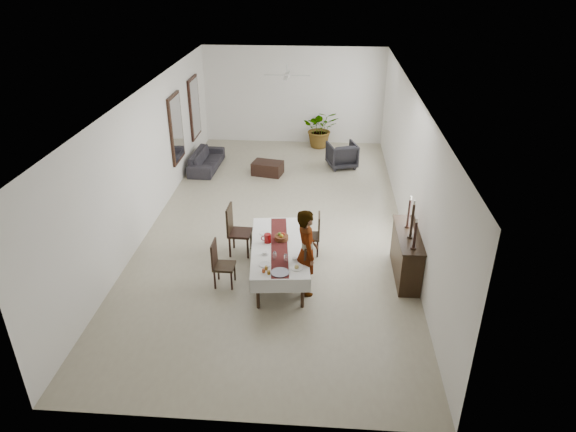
% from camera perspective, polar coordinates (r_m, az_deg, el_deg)
% --- Properties ---
extents(floor, '(6.00, 12.00, 0.00)m').
position_cam_1_polar(floor, '(12.51, -1.15, -0.68)').
color(floor, '#B3AB8E').
rests_on(floor, ground).
extents(ceiling, '(6.00, 12.00, 0.02)m').
position_cam_1_polar(ceiling, '(11.37, -1.30, 13.72)').
color(ceiling, white).
rests_on(ceiling, wall_back).
extents(wall_back, '(6.00, 0.02, 3.20)m').
position_cam_1_polar(wall_back, '(17.56, 0.64, 13.22)').
color(wall_back, white).
rests_on(wall_back, floor).
extents(wall_front, '(6.00, 0.02, 3.20)m').
position_cam_1_polar(wall_front, '(6.66, -6.12, -12.74)').
color(wall_front, white).
rests_on(wall_front, floor).
extents(wall_left, '(0.02, 12.00, 3.20)m').
position_cam_1_polar(wall_left, '(12.48, -15.16, 6.33)').
color(wall_left, white).
rests_on(wall_left, floor).
extents(wall_right, '(0.02, 12.00, 3.20)m').
position_cam_1_polar(wall_right, '(11.96, 13.32, 5.63)').
color(wall_right, white).
rests_on(wall_right, floor).
extents(dining_table_top, '(1.15, 2.30, 0.05)m').
position_cam_1_polar(dining_table_top, '(10.16, -0.97, -3.47)').
color(dining_table_top, black).
rests_on(dining_table_top, table_leg_fl).
extents(table_leg_fl, '(0.07, 0.07, 0.65)m').
position_cam_1_polar(table_leg_fl, '(9.47, -3.36, -8.57)').
color(table_leg_fl, black).
rests_on(table_leg_fl, floor).
extents(table_leg_fr, '(0.07, 0.07, 0.65)m').
position_cam_1_polar(table_leg_fr, '(9.48, 1.62, -8.50)').
color(table_leg_fr, black).
rests_on(table_leg_fr, floor).
extents(table_leg_bl, '(0.07, 0.07, 0.65)m').
position_cam_1_polar(table_leg_bl, '(11.25, -3.10, -2.27)').
color(table_leg_bl, black).
rests_on(table_leg_bl, floor).
extents(table_leg_br, '(0.07, 0.07, 0.65)m').
position_cam_1_polar(table_leg_br, '(11.25, 1.05, -2.21)').
color(table_leg_br, black).
rests_on(table_leg_br, floor).
extents(tablecloth_top, '(1.33, 2.49, 0.01)m').
position_cam_1_polar(tablecloth_top, '(10.14, -0.97, -3.33)').
color(tablecloth_top, white).
rests_on(tablecloth_top, dining_table_top).
extents(tablecloth_drape_left, '(0.25, 2.38, 0.28)m').
position_cam_1_polar(tablecloth_drape_left, '(10.22, -4.01, -4.02)').
color(tablecloth_drape_left, silver).
rests_on(tablecloth_drape_left, dining_table_top).
extents(tablecloth_drape_right, '(0.25, 2.38, 0.28)m').
position_cam_1_polar(tablecloth_drape_right, '(10.23, 2.07, -3.94)').
color(tablecloth_drape_right, white).
rests_on(tablecloth_drape_right, dining_table_top).
extents(tablecloth_drape_near, '(1.09, 0.12, 0.28)m').
position_cam_1_polar(tablecloth_drape_near, '(9.22, -0.87, -7.82)').
color(tablecloth_drape_near, silver).
rests_on(tablecloth_drape_near, dining_table_top).
extents(tablecloth_drape_far, '(1.09, 0.12, 0.28)m').
position_cam_1_polar(tablecloth_drape_far, '(11.25, -1.04, -0.84)').
color(tablecloth_drape_far, silver).
rests_on(tablecloth_drape_far, dining_table_top).
extents(table_runner, '(0.56, 2.33, 0.00)m').
position_cam_1_polar(table_runner, '(10.14, -0.97, -3.30)').
color(table_runner, maroon).
rests_on(table_runner, tablecloth_top).
extents(red_pitcher, '(0.15, 0.15, 0.19)m').
position_cam_1_polar(red_pitcher, '(10.21, -2.28, -2.48)').
color(red_pitcher, maroon).
rests_on(red_pitcher, tablecloth_top).
extents(pitcher_handle, '(0.11, 0.03, 0.11)m').
position_cam_1_polar(pitcher_handle, '(10.22, -2.73, -2.49)').
color(pitcher_handle, maroon).
rests_on(pitcher_handle, red_pitcher).
extents(wine_glass_near, '(0.06, 0.06, 0.16)m').
position_cam_1_polar(wine_glass_near, '(9.59, -0.26, -4.72)').
color(wine_glass_near, white).
rests_on(wine_glass_near, tablecloth_top).
extents(wine_glass_mid, '(0.06, 0.06, 0.16)m').
position_cam_1_polar(wine_glass_mid, '(9.66, -1.49, -4.45)').
color(wine_glass_mid, white).
rests_on(wine_glass_mid, tablecloth_top).
extents(teacup_right, '(0.08, 0.08, 0.06)m').
position_cam_1_polar(teacup_right, '(9.66, 0.72, -4.82)').
color(teacup_right, silver).
rests_on(teacup_right, saucer_right).
extents(saucer_right, '(0.14, 0.14, 0.01)m').
position_cam_1_polar(saucer_right, '(9.67, 0.72, -4.93)').
color(saucer_right, white).
rests_on(saucer_right, tablecloth_top).
extents(teacup_left, '(0.08, 0.08, 0.06)m').
position_cam_1_polar(teacup_left, '(9.85, -2.57, -4.15)').
color(teacup_left, white).
rests_on(teacup_left, saucer_left).
extents(saucer_left, '(0.14, 0.14, 0.01)m').
position_cam_1_polar(saucer_left, '(9.86, -2.57, -4.26)').
color(saucer_left, silver).
rests_on(saucer_left, tablecloth_top).
extents(plate_near_right, '(0.22, 0.22, 0.01)m').
position_cam_1_polar(plate_near_right, '(9.44, 0.96, -5.82)').
color(plate_near_right, white).
rests_on(plate_near_right, tablecloth_top).
extents(bread_near_right, '(0.08, 0.08, 0.08)m').
position_cam_1_polar(bread_near_right, '(9.42, 0.96, -5.69)').
color(bread_near_right, '#DDC26B').
rests_on(bread_near_right, plate_near_right).
extents(plate_near_left, '(0.22, 0.22, 0.01)m').
position_cam_1_polar(plate_near_left, '(9.55, -2.59, -5.41)').
color(plate_near_left, silver).
rests_on(plate_near_left, tablecloth_top).
extents(plate_far_left, '(0.22, 0.22, 0.01)m').
position_cam_1_polar(plate_far_left, '(10.58, -2.61, -1.89)').
color(plate_far_left, white).
rests_on(plate_far_left, tablecloth_top).
extents(serving_tray, '(0.33, 0.33, 0.02)m').
position_cam_1_polar(serving_tray, '(9.31, -0.89, -6.30)').
color(serving_tray, '#444349').
rests_on(serving_tray, tablecloth_top).
extents(jam_jar_a, '(0.06, 0.06, 0.07)m').
position_cam_1_polar(jam_jar_a, '(9.28, -2.16, -6.28)').
color(jam_jar_a, '#976516').
rests_on(jam_jar_a, tablecloth_top).
extents(jam_jar_b, '(0.06, 0.06, 0.07)m').
position_cam_1_polar(jam_jar_b, '(9.32, -2.73, -6.10)').
color(jam_jar_b, '#8C3814').
rests_on(jam_jar_b, tablecloth_top).
extents(jam_jar_c, '(0.06, 0.06, 0.07)m').
position_cam_1_polar(jam_jar_c, '(9.40, -2.44, -5.78)').
color(jam_jar_c, '#8A5E14').
rests_on(jam_jar_c, tablecloth_top).
extents(fruit_basket, '(0.28, 0.28, 0.09)m').
position_cam_1_polar(fruit_basket, '(10.32, -0.73, -2.43)').
color(fruit_basket, brown).
rests_on(fruit_basket, tablecloth_top).
extents(fruit_red, '(0.08, 0.08, 0.08)m').
position_cam_1_polar(fruit_red, '(10.30, -0.58, -2.04)').
color(fruit_red, '#A92010').
rests_on(fruit_red, fruit_basket).
extents(fruit_green, '(0.07, 0.07, 0.07)m').
position_cam_1_polar(fruit_green, '(10.31, -0.94, -2.02)').
color(fruit_green, '#587824').
rests_on(fruit_green, fruit_basket).
extents(fruit_yellow, '(0.08, 0.08, 0.08)m').
position_cam_1_polar(fruit_yellow, '(10.24, -0.73, -2.22)').
color(fruit_yellow, gold).
rests_on(fruit_yellow, fruit_basket).
extents(chair_right_near_seat, '(0.50, 0.50, 0.05)m').
position_cam_1_polar(chair_right_near_seat, '(9.90, 1.02, -5.85)').
color(chair_right_near_seat, black).
rests_on(chair_right_near_seat, chair_right_near_leg_fl).
extents(chair_right_near_leg_fl, '(0.05, 0.05, 0.43)m').
position_cam_1_polar(chair_right_near_leg_fl, '(9.86, 1.79, -7.69)').
color(chair_right_near_leg_fl, black).
rests_on(chair_right_near_leg_fl, floor).
extents(chair_right_near_leg_fr, '(0.05, 0.05, 0.43)m').
position_cam_1_polar(chair_right_near_leg_fr, '(10.15, 2.21, -6.58)').
color(chair_right_near_leg_fr, black).
rests_on(chair_right_near_leg_fr, floor).
extents(chair_right_near_leg_bl, '(0.05, 0.05, 0.43)m').
position_cam_1_polar(chair_right_near_leg_bl, '(9.93, -0.23, -7.42)').
color(chair_right_near_leg_bl, black).
rests_on(chair_right_near_leg_bl, floor).
extents(chair_right_near_leg_br, '(0.05, 0.05, 0.43)m').
position_cam_1_polar(chair_right_near_leg_br, '(10.21, 0.26, -6.32)').
color(chair_right_near_leg_br, black).
rests_on(chair_right_near_leg_br, floor).
extents(chair_right_near_back, '(0.11, 0.43, 0.55)m').
position_cam_1_polar(chair_right_near_back, '(9.71, 2.17, -4.54)').
color(chair_right_near_back, black).
rests_on(chair_right_near_back, chair_right_near_seat).
extents(chair_right_far_seat, '(0.41, 0.41, 0.05)m').
position_cam_1_polar(chair_right_far_seat, '(11.06, 2.49, -2.27)').
color(chair_right_far_seat, black).
rests_on(chair_right_far_seat, chair_right_far_leg_fl).
extents(chair_right_far_leg_fl, '(0.04, 0.04, 0.39)m').
position_cam_1_polar(chair_right_far_leg_fl, '(11.03, 3.30, -3.70)').
color(chair_right_far_leg_fl, black).
rests_on(chair_right_far_leg_fl, floor).
extents(chair_right_far_leg_fr, '(0.04, 0.04, 0.39)m').
position_cam_1_polar(chair_right_far_leg_fr, '(11.31, 3.30, -2.85)').
color(chair_right_far_leg_fr, black).
rests_on(chair_right_far_leg_fr, floor).
extents(chair_right_far_leg_bl, '(0.04, 0.04, 0.39)m').
position_cam_1_polar(chair_right_far_leg_bl, '(11.03, 1.61, -3.66)').
color(chair_right_far_leg_bl, black).
rests_on(chair_right_far_leg_bl, floor).
extents(chair_right_far_leg_br, '(0.04, 0.04, 0.39)m').
position_cam_1_polar(chair_right_far_leg_br, '(11.31, 1.65, -2.81)').
color(chair_right_far_leg_br, black).
rests_on(chair_right_far_leg_br, floor).
extents(chair_right_far_back, '(0.05, 0.40, 0.51)m').
position_cam_1_polar(chair_right_far_back, '(10.93, 3.46, -1.05)').
color(chair_right_far_back, black).
rests_on(chair_right_far_back, chair_right_far_seat).
extents(chair_left_near_seat, '(0.41, 0.41, 0.05)m').
position_cam_1_polar(chair_left_near_seat, '(10.10, -7.10, -5.56)').
color(chair_left_near_seat, black).
rests_on(chair_left_near_seat, chair_left_near_leg_fl).
extents(chair_left_near_leg_fl, '(0.04, 0.04, 0.40)m').
position_cam_1_polar(chair_left_near_leg_fl, '(10.39, -7.75, -6.05)').
color(chair_left_near_leg_fl, black).
rests_on(chair_left_near_leg_fl, floor).
extents(chair_left_near_leg_fr, '(0.04, 0.04, 0.40)m').
position_cam_1_polar(chair_left_near_leg_fr, '(10.12, -8.14, -7.07)').
color(chair_left_near_leg_fr, black).
rests_on(chair_left_near_leg_fr, floor).
extents(chair_left_near_leg_bl, '(0.04, 0.04, 0.40)m').
position_cam_1_polar(chair_left_near_leg_bl, '(10.32, -5.95, -6.16)').
color(chair_left_near_leg_bl, black).
rests_on(chair_left_near_leg_bl, floor).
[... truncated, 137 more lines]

